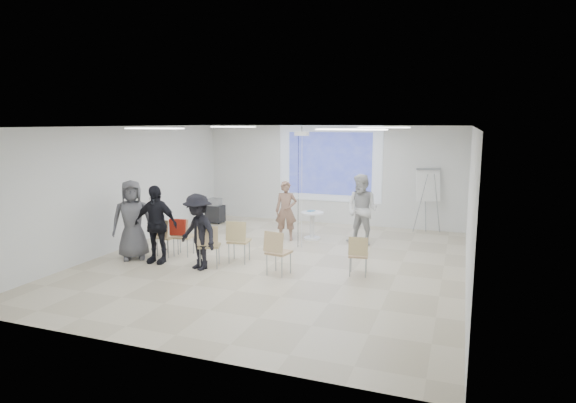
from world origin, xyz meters
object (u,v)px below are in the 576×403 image
(laptop, at_px, (210,244))
(audience_left, at_px, (155,219))
(player_left, at_px, (286,207))
(chair_right_inner, at_px, (277,249))
(chair_left_inner, at_px, (209,243))
(audience_mid, at_px, (198,227))
(pedestal_table, at_px, (312,224))
(player_right, at_px, (362,206))
(chair_center, at_px, (238,238))
(audience_outer, at_px, (132,215))
(chair_left_mid, at_px, (182,234))
(flipchart_easel, at_px, (428,185))
(av_cart, at_px, (215,211))
(chair_right_far, at_px, (358,252))
(chair_far_left, at_px, (165,234))

(laptop, height_order, audience_left, audience_left)
(player_left, bearing_deg, laptop, -119.91)
(chair_right_inner, bearing_deg, chair_left_inner, -170.51)
(laptop, distance_m, audience_mid, 0.50)
(pedestal_table, relative_size, player_right, 0.39)
(player_left, distance_m, audience_mid, 3.17)
(player_right, xyz_separation_m, chair_center, (-2.23, -2.60, -0.43))
(laptop, height_order, audience_outer, audience_outer)
(pedestal_table, xyz_separation_m, player_right, (1.35, -0.08, 0.58))
(chair_left_mid, height_order, chair_right_inner, chair_right_inner)
(flipchart_easel, bearing_deg, chair_left_mid, -160.77)
(laptop, bearing_deg, player_left, -124.55)
(player_left, distance_m, flipchart_easel, 4.10)
(audience_left, bearing_deg, audience_outer, 170.44)
(audience_mid, bearing_deg, chair_left_inner, 65.00)
(pedestal_table, height_order, flipchart_easel, flipchart_easel)
(av_cart, bearing_deg, chair_right_far, -32.82)
(audience_mid, height_order, audience_outer, audience_outer)
(pedestal_table, bearing_deg, audience_mid, -113.60)
(pedestal_table, bearing_deg, chair_right_far, -55.86)
(audience_mid, bearing_deg, chair_far_left, 177.27)
(chair_left_mid, relative_size, chair_right_far, 1.08)
(chair_right_far, height_order, audience_left, audience_left)
(chair_far_left, bearing_deg, av_cart, 109.43)
(chair_far_left, xyz_separation_m, av_cart, (-0.74, 3.76, -0.17))
(pedestal_table, relative_size, audience_left, 0.39)
(audience_left, xyz_separation_m, flipchart_easel, (5.42, 5.13, 0.35))
(player_left, height_order, chair_left_mid, player_left)
(audience_left, bearing_deg, laptop, 1.18)
(chair_far_left, xyz_separation_m, audience_outer, (-0.56, -0.43, 0.49))
(pedestal_table, relative_size, chair_center, 0.80)
(player_left, relative_size, audience_outer, 0.88)
(player_right, bearing_deg, flipchart_easel, 71.28)
(chair_left_inner, relative_size, chair_right_far, 1.13)
(audience_outer, xyz_separation_m, av_cart, (-0.19, 4.19, -0.66))
(chair_left_mid, relative_size, av_cart, 1.17)
(player_right, distance_m, audience_mid, 4.33)
(player_left, bearing_deg, chair_right_far, -59.82)
(av_cart, bearing_deg, pedestal_table, -14.08)
(chair_far_left, height_order, chair_left_mid, chair_left_mid)
(pedestal_table, bearing_deg, player_right, -3.21)
(chair_left_mid, bearing_deg, av_cart, 99.72)
(chair_center, distance_m, laptop, 0.64)
(audience_mid, bearing_deg, chair_center, 72.57)
(chair_far_left, xyz_separation_m, chair_left_inner, (1.41, -0.46, 0.03))
(pedestal_table, height_order, chair_center, chair_center)
(player_right, distance_m, chair_left_mid, 4.51)
(chair_right_inner, distance_m, audience_mid, 1.76)
(audience_mid, bearing_deg, player_right, 72.51)
(chair_right_far, distance_m, laptop, 3.18)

